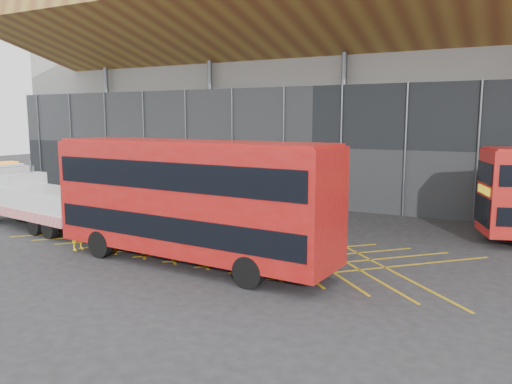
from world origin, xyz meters
The scene contains 6 objects.
ground_plane centered at (0.00, 0.00, 0.00)m, with size 120.00×120.00×0.00m, color #272729.
road_markings centered at (2.40, 0.00, 0.01)m, with size 21.56×7.16×0.01m.
construction_building centered at (1.92, 18.40, 8.98)m, with size 55.00×23.97×18.00m.
recovery_truck centered at (-9.21, -1.43, 1.62)m, with size 10.14×3.66×3.51m.
bus_towed centered at (2.45, -3.18, 2.79)m, with size 12.50×3.71×5.02m.
worker centered at (-3.37, -3.69, 0.96)m, with size 0.70×0.46×1.92m, color yellow.
Camera 1 is at (13.98, -19.41, 5.86)m, focal length 35.00 mm.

